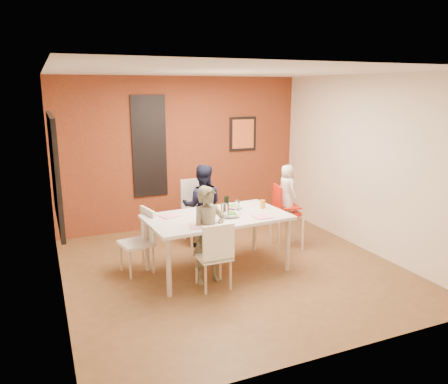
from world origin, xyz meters
name	(u,v)px	position (x,y,z in m)	size (l,w,h in m)	color
ground	(232,268)	(0.00, 0.00, 0.00)	(4.50, 4.50, 0.00)	brown
ceiling	(233,71)	(0.00, 0.00, 2.70)	(4.50, 4.50, 0.02)	silver
wall_back	(182,153)	(0.00, 2.25, 1.35)	(4.50, 0.02, 2.70)	#F1E3C7
wall_front	(337,220)	(0.00, -2.25, 1.35)	(4.50, 0.02, 2.70)	#F1E3C7
wall_left	(54,190)	(-2.25, 0.00, 1.35)	(0.02, 4.50, 2.70)	#F1E3C7
wall_right	(366,164)	(2.25, 0.00, 1.35)	(0.02, 4.50, 2.70)	#F1E3C7
brick_accent_wall	(182,153)	(0.00, 2.23, 1.35)	(4.50, 0.02, 2.70)	maroon
picture_window_frame	(55,170)	(-2.22, 0.20, 1.55)	(0.05, 1.70, 1.30)	black
picture_window_pane	(56,170)	(-2.21, 0.20, 1.55)	(0.02, 1.55, 1.15)	black
glassblock_strip	(149,147)	(-0.60, 2.21, 1.50)	(0.55, 0.03, 1.70)	silver
glassblock_surround	(149,147)	(-0.60, 2.21, 1.50)	(0.60, 0.03, 1.76)	black
art_print_frame	(243,134)	(1.20, 2.21, 1.65)	(0.54, 0.03, 0.64)	black
art_print_canvas	(243,134)	(1.20, 2.19, 1.65)	(0.44, 0.01, 0.54)	orange
dining_table	(217,221)	(-0.22, 0.03, 0.73)	(1.98, 1.19, 0.80)	silver
chair_near	(215,252)	(-0.46, -0.51, 0.49)	(0.41, 0.41, 0.88)	white
chair_far	(197,207)	(-0.06, 1.28, 0.58)	(0.49, 0.49, 1.04)	beige
chair_left	(141,237)	(-1.18, 0.43, 0.50)	(0.48, 0.48, 0.89)	white
high_chair	(284,210)	(1.10, 0.46, 0.62)	(0.50, 0.50, 1.02)	red
child_near	(208,235)	(-0.46, -0.27, 0.65)	(0.47, 0.31, 1.29)	#615D45
child_far	(202,206)	(-0.06, 1.03, 0.67)	(0.65, 0.51, 1.33)	black
toddler	(287,188)	(1.13, 0.45, 0.97)	(0.36, 0.23, 0.74)	silver
plate_near_left	(199,226)	(-0.61, -0.32, 0.80)	(0.23, 0.23, 0.01)	white
plate_far_mid	(212,208)	(-0.14, 0.39, 0.80)	(0.21, 0.21, 0.01)	white
plate_near_right	(262,217)	(0.32, -0.27, 0.80)	(0.23, 0.23, 0.01)	white
plate_far_left	(169,216)	(-0.82, 0.26, 0.80)	(0.23, 0.23, 0.01)	white
salad_bowl_a	(231,215)	(-0.06, -0.10, 0.82)	(0.22, 0.22, 0.05)	white
salad_bowl_b	(234,207)	(0.15, 0.28, 0.82)	(0.23, 0.23, 0.06)	white
wine_bottle	(227,205)	(-0.07, 0.05, 0.92)	(0.07, 0.07, 0.25)	black
wine_glass_a	(225,211)	(-0.17, -0.13, 0.90)	(0.07, 0.07, 0.21)	white
wine_glass_b	(238,207)	(0.09, 0.03, 0.89)	(0.07, 0.07, 0.19)	silver
paper_towel_roll	(208,207)	(-0.34, 0.03, 0.94)	(0.13, 0.13, 0.28)	silver
condiment_red	(228,211)	(-0.07, 0.00, 0.86)	(0.03, 0.03, 0.12)	red
condiment_green	(222,209)	(-0.12, 0.08, 0.87)	(0.04, 0.04, 0.15)	#3C7627
condiment_brown	(226,208)	(-0.06, 0.07, 0.87)	(0.04, 0.04, 0.15)	brown
sippy_cup	(263,204)	(0.54, 0.13, 0.86)	(0.07, 0.07, 0.12)	orange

